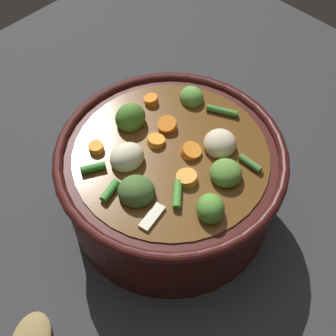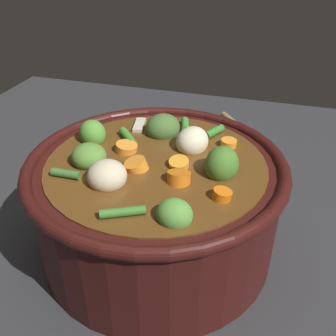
# 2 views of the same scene
# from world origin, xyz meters

# --- Properties ---
(ground_plane) EXTENTS (1.10, 1.10, 0.00)m
(ground_plane) POSITION_xyz_m (0.00, 0.00, 0.00)
(ground_plane) COLOR #2D2D30
(cooking_pot) EXTENTS (0.31, 0.31, 0.16)m
(cooking_pot) POSITION_xyz_m (-0.00, -0.00, 0.07)
(cooking_pot) COLOR #38110F
(cooking_pot) RESTS_ON ground_plane
(wooden_spoon) EXTENTS (0.21, 0.21, 0.01)m
(wooden_spoon) POSITION_xyz_m (-0.30, 0.03, 0.01)
(wooden_spoon) COLOR olive
(wooden_spoon) RESTS_ON ground_plane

